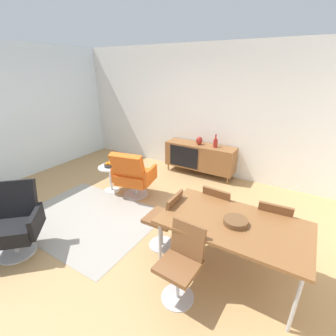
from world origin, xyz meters
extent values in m
plane|color=tan|center=(0.00, 0.00, 0.00)|extent=(8.32, 8.32, 0.00)
cube|color=white|center=(0.00, 2.60, 1.40)|extent=(6.80, 0.12, 2.80)
cube|color=silver|center=(-3.20, 0.00, 1.40)|extent=(0.12, 5.60, 2.80)
cube|color=brown|center=(0.18, 2.30, 0.44)|extent=(1.60, 0.44, 0.56)
cube|color=black|center=(-0.12, 2.08, 0.44)|extent=(0.70, 0.01, 0.48)
cylinder|color=brown|center=(-0.56, 2.13, 0.08)|extent=(0.03, 0.03, 0.16)
cylinder|color=brown|center=(0.92, 2.13, 0.08)|extent=(0.03, 0.03, 0.16)
cylinder|color=brown|center=(-0.56, 2.47, 0.08)|extent=(0.03, 0.03, 0.16)
cylinder|color=brown|center=(0.92, 2.47, 0.08)|extent=(0.03, 0.03, 0.16)
cylinder|color=maroon|center=(0.53, 2.30, 0.81)|extent=(0.09, 0.09, 0.18)
cylinder|color=maroon|center=(0.53, 2.30, 0.95)|extent=(0.03, 0.03, 0.11)
ellipsoid|color=maroon|center=(0.15, 2.30, 0.81)|extent=(0.14, 0.14, 0.18)
cube|color=brown|center=(1.69, -0.20, 0.72)|extent=(1.60, 0.90, 0.04)
cylinder|color=#B7B7BC|center=(0.97, -0.59, 0.35)|extent=(0.04, 0.04, 0.70)
cylinder|color=#B7B7BC|center=(2.41, -0.59, 0.35)|extent=(0.04, 0.04, 0.70)
cylinder|color=#B7B7BC|center=(0.97, 0.19, 0.35)|extent=(0.04, 0.04, 0.70)
cylinder|color=#B7B7BC|center=(2.41, 0.19, 0.35)|extent=(0.04, 0.04, 0.70)
cylinder|color=brown|center=(1.72, -0.23, 0.77)|extent=(0.26, 0.26, 0.06)
cube|color=brown|center=(1.34, -0.82, 0.45)|extent=(0.42, 0.42, 0.05)
cube|color=brown|center=(1.35, -0.64, 0.67)|extent=(0.38, 0.11, 0.38)
cylinder|color=#B7B7BC|center=(1.34, -0.82, 0.21)|extent=(0.04, 0.04, 0.42)
cylinder|color=#B7B7BC|center=(1.34, -0.82, 0.01)|extent=(0.36, 0.36, 0.01)
cube|color=brown|center=(1.34, 0.42, 0.45)|extent=(0.43, 0.43, 0.05)
cube|color=brown|center=(1.33, 0.24, 0.67)|extent=(0.39, 0.11, 0.38)
cylinder|color=#B7B7BC|center=(1.34, 0.42, 0.21)|extent=(0.04, 0.04, 0.42)
cylinder|color=#B7B7BC|center=(1.34, 0.42, 0.01)|extent=(0.36, 0.36, 0.01)
cube|color=brown|center=(2.04, 0.42, 0.45)|extent=(0.43, 0.43, 0.05)
cube|color=brown|center=(2.06, 0.24, 0.67)|extent=(0.39, 0.11, 0.38)
cylinder|color=#B7B7BC|center=(2.04, 0.42, 0.21)|extent=(0.04, 0.04, 0.42)
cylinder|color=#B7B7BC|center=(2.04, 0.42, 0.01)|extent=(0.36, 0.36, 0.01)
cube|color=brown|center=(0.74, -0.20, 0.45)|extent=(0.41, 0.41, 0.05)
cube|color=brown|center=(0.92, -0.20, 0.67)|extent=(0.10, 0.38, 0.38)
cylinder|color=#B7B7BC|center=(0.74, -0.20, 0.21)|extent=(0.04, 0.04, 0.42)
cylinder|color=#B7B7BC|center=(0.74, -0.20, 0.01)|extent=(0.36, 0.36, 0.01)
cube|color=#D85919|center=(-0.47, 0.75, 0.38)|extent=(0.70, 0.67, 0.20)
cube|color=#D85919|center=(-0.42, 0.52, 0.69)|extent=(0.64, 0.38, 0.51)
cube|color=#D85919|center=(-0.15, 0.82, 0.46)|extent=(0.16, 0.51, 0.28)
cube|color=#D85919|center=(-0.80, 0.68, 0.46)|extent=(0.16, 0.51, 0.28)
cylinder|color=#B7B7BC|center=(-0.47, 0.75, 0.14)|extent=(0.06, 0.06, 0.28)
cylinder|color=#B7B7BC|center=(-0.47, 0.75, 0.01)|extent=(0.48, 0.48, 0.02)
cube|color=black|center=(-0.85, -1.34, 0.38)|extent=(0.82, 0.82, 0.20)
cube|color=black|center=(-1.02, -1.17, 0.69)|extent=(0.62, 0.61, 0.51)
cube|color=black|center=(-0.61, -1.12, 0.46)|extent=(0.39, 0.41, 0.28)
cylinder|color=#B7B7BC|center=(-0.85, -1.34, 0.14)|extent=(0.06, 0.06, 0.28)
cylinder|color=#B7B7BC|center=(-0.85, -1.34, 0.01)|extent=(0.48, 0.48, 0.02)
cylinder|color=white|center=(-1.01, 0.64, 0.51)|extent=(0.44, 0.44, 0.02)
cylinder|color=white|center=(-1.01, 0.64, 0.25)|extent=(0.05, 0.05, 0.50)
cone|color=white|center=(-1.01, 0.64, 0.01)|extent=(0.32, 0.32, 0.02)
cylinder|color=#262628|center=(-1.01, 0.64, 0.55)|extent=(0.20, 0.20, 0.05)
sphere|color=orange|center=(-0.97, 0.63, 0.59)|extent=(0.07, 0.07, 0.07)
sphere|color=orange|center=(-1.02, 0.68, 0.59)|extent=(0.07, 0.07, 0.07)
sphere|color=orange|center=(-1.03, 0.61, 0.59)|extent=(0.07, 0.07, 0.07)
cube|color=#3F7F4C|center=(-2.59, -0.63, 0.01)|extent=(0.29, 0.33, 0.02)
cube|color=#B2B2B7|center=(-2.60, -0.62, 0.03)|extent=(0.31, 0.36, 0.03)
cube|color=gold|center=(-2.60, -0.63, 0.05)|extent=(0.28, 0.34, 0.01)
cube|color=#334C8C|center=(-2.61, -0.61, 0.07)|extent=(0.28, 0.37, 0.02)
cube|color=gold|center=(-2.62, -0.63, 0.09)|extent=(0.30, 0.36, 0.02)
cube|color=red|center=(-2.62, -0.64, 0.11)|extent=(0.28, 0.35, 0.03)
cube|color=#99668C|center=(-2.61, -0.62, 0.13)|extent=(0.32, 0.39, 0.02)
cube|color=gray|center=(-0.66, -0.30, 0.00)|extent=(2.20, 1.70, 0.01)
camera|label=1|loc=(2.21, -2.45, 2.32)|focal=25.46mm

